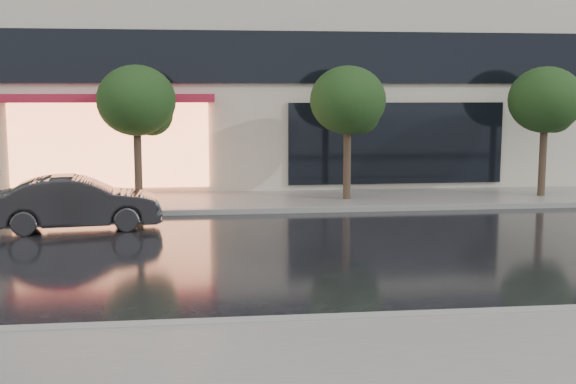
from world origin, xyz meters
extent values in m
plane|color=black|center=(0.00, 0.00, 0.00)|extent=(120.00, 120.00, 0.00)
cube|color=slate|center=(0.00, 10.25, 0.06)|extent=(60.00, 3.50, 0.12)
cube|color=gray|center=(0.00, -1.00, 0.07)|extent=(60.00, 0.25, 0.14)
cube|color=gray|center=(0.00, 8.50, 0.07)|extent=(60.00, 0.25, 0.14)
cube|color=black|center=(0.00, 11.94, 4.30)|extent=(28.00, 0.12, 1.60)
cube|color=#FF8C59|center=(-4.00, 11.92, 1.60)|extent=(6.00, 0.10, 2.60)
cube|color=#A21832|center=(-4.00, 11.59, 3.05)|extent=(6.40, 0.70, 0.25)
cube|color=black|center=(5.00, 11.94, 1.60)|extent=(7.00, 0.10, 2.60)
cylinder|color=#33261C|center=(-3.00, 10.00, 1.10)|extent=(0.22, 0.22, 2.20)
ellipsoid|color=black|center=(-3.00, 10.00, 3.00)|extent=(2.20, 2.20, 1.98)
sphere|color=black|center=(-2.60, 10.20, 2.60)|extent=(1.20, 1.20, 1.20)
cylinder|color=#33261C|center=(3.00, 10.00, 1.10)|extent=(0.22, 0.22, 2.20)
ellipsoid|color=black|center=(3.00, 10.00, 3.00)|extent=(2.20, 2.20, 1.98)
sphere|color=black|center=(3.40, 10.20, 2.60)|extent=(1.20, 1.20, 1.20)
cylinder|color=#33261C|center=(9.00, 10.00, 1.10)|extent=(0.22, 0.22, 2.20)
ellipsoid|color=black|center=(9.00, 10.00, 3.00)|extent=(2.20, 2.20, 1.98)
sphere|color=black|center=(9.40, 10.20, 2.60)|extent=(1.20, 1.20, 1.20)
imported|color=#232325|center=(-4.14, 6.71, 0.64)|extent=(4.00, 1.80, 1.27)
camera|label=1|loc=(-1.18, -10.60, 3.26)|focal=45.00mm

